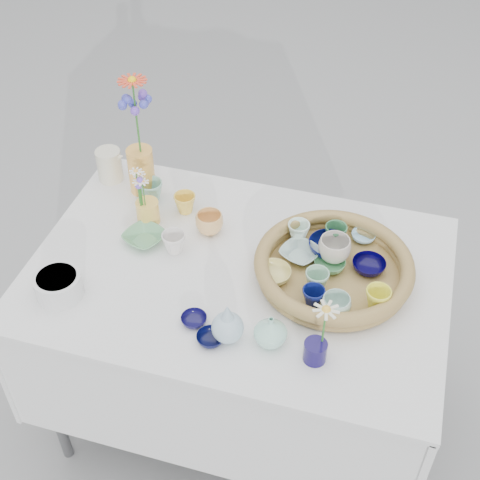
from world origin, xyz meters
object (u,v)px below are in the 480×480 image
(bud_vase_seafoam, at_px, (271,331))
(tall_vase_yellow, at_px, (141,170))
(wicker_tray, at_px, (334,268))
(display_table, at_px, (239,411))

(bud_vase_seafoam, bearing_deg, tall_vase_yellow, 138.16)
(tall_vase_yellow, bearing_deg, bud_vase_seafoam, -41.84)
(bud_vase_seafoam, bearing_deg, wicker_tray, 67.93)
(tall_vase_yellow, bearing_deg, wicker_tray, -18.34)
(wicker_tray, xyz_separation_m, bud_vase_seafoam, (-0.12, -0.29, 0.01))
(display_table, height_order, tall_vase_yellow, tall_vase_yellow)
(wicker_tray, relative_size, tall_vase_yellow, 2.86)
(display_table, distance_m, tall_vase_yellow, 0.99)
(display_table, relative_size, bud_vase_seafoam, 13.19)
(display_table, relative_size, wicker_tray, 2.66)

